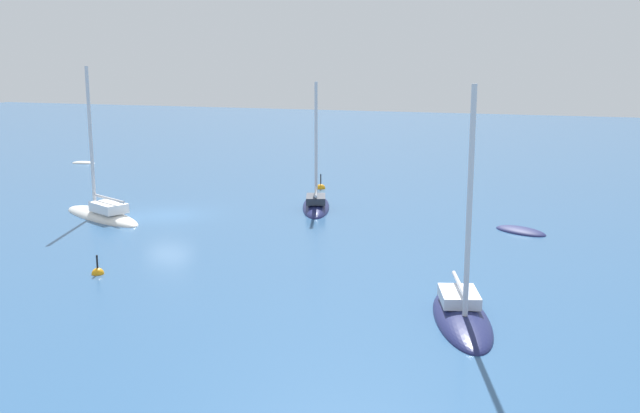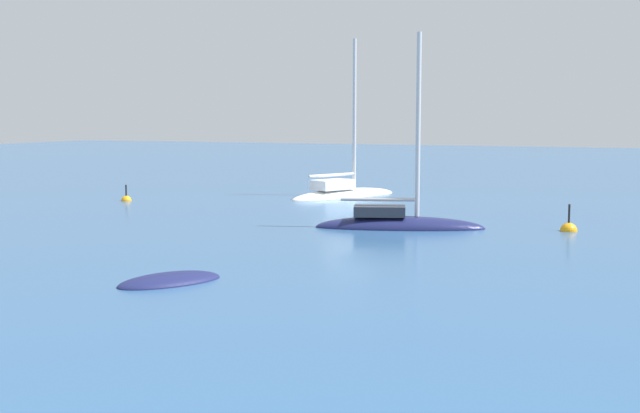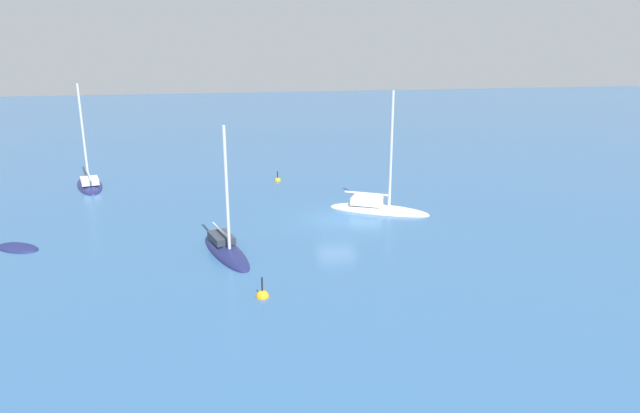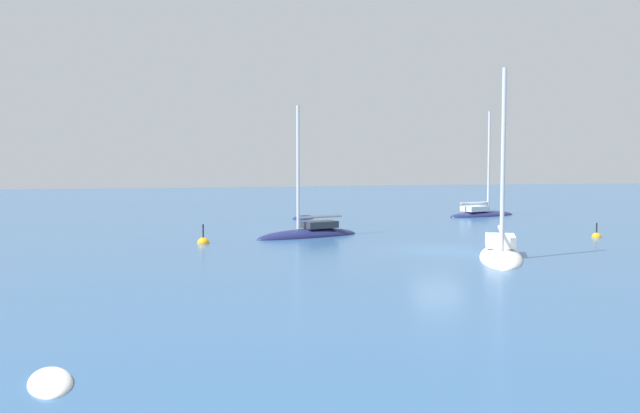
{
  "view_description": "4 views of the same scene",
  "coord_description": "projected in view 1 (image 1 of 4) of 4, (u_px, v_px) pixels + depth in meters",
  "views": [
    {
      "loc": [
        -21.37,
        36.83,
        9.15
      ],
      "look_at": [
        -8.8,
        -1.29,
        0.84
      ],
      "focal_mm": 41.68,
      "sensor_mm": 36.0,
      "label": 1
    },
    {
      "loc": [
        -37.25,
        -13.9,
        4.35
      ],
      "look_at": [
        -7.71,
        -1.58,
        0.74
      ],
      "focal_mm": 45.34,
      "sensor_mm": 36.0,
      "label": 2
    },
    {
      "loc": [
        -6.94,
        -37.14,
        12.62
      ],
      "look_at": [
        -2.01,
        -5.55,
        2.77
      ],
      "focal_mm": 33.2,
      "sensor_mm": 36.0,
      "label": 3
    },
    {
      "loc": [
        31.92,
        -14.24,
        4.5
      ],
      "look_at": [
        -7.55,
        -4.05,
        1.73
      ],
      "focal_mm": 39.58,
      "sensor_mm": 36.0,
      "label": 4
    }
  ],
  "objects": [
    {
      "name": "ground_plane",
      "position": [
        168.0,
        215.0,
        42.66
      ],
      "size": [
        160.0,
        160.0,
        0.0
      ],
      "primitive_type": "plane",
      "color": "#2D5684"
    },
    {
      "name": "sailboat",
      "position": [
        462.0,
        315.0,
        25.96
      ],
      "size": [
        3.58,
        6.64,
        8.6
      ],
      "rotation": [
        0.0,
        0.0,
        1.85
      ],
      "color": "#191E4C",
      "rests_on": "ground"
    },
    {
      "name": "skiff",
      "position": [
        83.0,
        163.0,
        62.82
      ],
      "size": [
        2.13,
        1.15,
        0.39
      ],
      "rotation": [
        0.0,
        0.0,
        0.14
      ],
      "color": "silver",
      "rests_on": "ground"
    },
    {
      "name": "yacht",
      "position": [
        102.0,
        214.0,
        42.1
      ],
      "size": [
        7.24,
        4.89,
        8.89
      ],
      "rotation": [
        0.0,
        0.0,
        5.82
      ],
      "color": "silver",
      "rests_on": "ground"
    },
    {
      "name": "sloop",
      "position": [
        316.0,
        205.0,
        44.78
      ],
      "size": [
        3.56,
        6.76,
        7.97
      ],
      "rotation": [
        0.0,
        0.0,
        5.02
      ],
      "color": "#191E4C",
      "rests_on": "ground"
    },
    {
      "name": "rib",
      "position": [
        521.0,
        232.0,
        38.74
      ],
      "size": [
        3.23,
        2.72,
        0.48
      ],
      "rotation": [
        0.0,
        0.0,
        5.75
      ],
      "color": "#191E4C",
      "rests_on": "ground"
    },
    {
      "name": "channel_buoy",
      "position": [
        321.0,
        188.0,
        51.09
      ],
      "size": [
        0.65,
        0.65,
        1.35
      ],
      "color": "orange",
      "rests_on": "ground"
    },
    {
      "name": "mooring_buoy",
      "position": [
        98.0,
        274.0,
        31.34
      ],
      "size": [
        0.53,
        0.53,
        1.09
      ],
      "color": "orange",
      "rests_on": "ground"
    }
  ]
}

